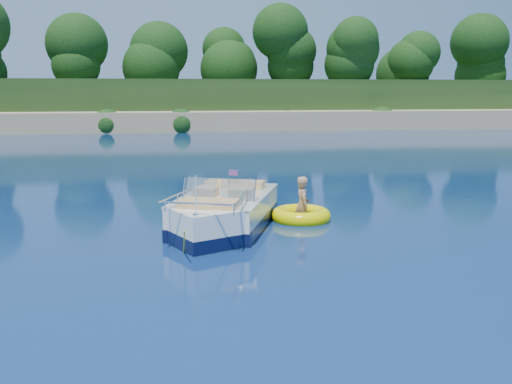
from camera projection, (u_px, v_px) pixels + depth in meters
ground at (307, 284)px, 9.32m from camera, size 160.00×160.00×0.00m
shoreline at (177, 108)px, 71.04m from camera, size 170.00×59.00×6.00m
treeline at (185, 61)px, 48.15m from camera, size 150.00×7.12×8.19m
motorboat at (223, 215)px, 12.90m from camera, size 3.00×4.97×1.73m
tow_tube at (301, 216)px, 13.93m from camera, size 1.90×1.90×0.39m
boy at (302, 219)px, 14.01m from camera, size 0.39×0.80×1.54m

